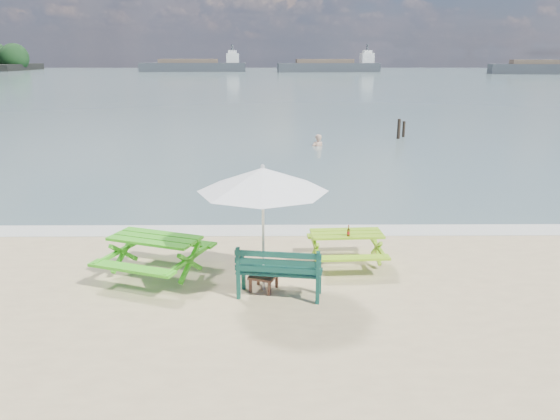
{
  "coord_description": "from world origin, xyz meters",
  "views": [
    {
      "loc": [
        0.28,
        -8.42,
        4.29
      ],
      "look_at": [
        0.37,
        3.0,
        1.0
      ],
      "focal_mm": 35.0,
      "sensor_mm": 36.0,
      "label": 1
    }
  ],
  "objects_px": {
    "side_table": "(264,282)",
    "patio_umbrella": "(263,180)",
    "picnic_table_right": "(346,249)",
    "swimmer": "(317,152)",
    "picnic_table_left": "(156,257)",
    "beer_bottle": "(348,233)",
    "park_bench": "(279,281)"
  },
  "relations": [
    {
      "from": "swimmer",
      "to": "picnic_table_left",
      "type": "bearing_deg",
      "value": -105.43
    },
    {
      "from": "picnic_table_left",
      "to": "patio_umbrella",
      "type": "xyz_separation_m",
      "value": [
        2.14,
        -0.67,
        1.73
      ]
    },
    {
      "from": "park_bench",
      "to": "side_table",
      "type": "distance_m",
      "value": 0.42
    },
    {
      "from": "park_bench",
      "to": "swimmer",
      "type": "distance_m",
      "value": 17.0
    },
    {
      "from": "picnic_table_left",
      "to": "picnic_table_right",
      "type": "bearing_deg",
      "value": 8.97
    },
    {
      "from": "picnic_table_left",
      "to": "beer_bottle",
      "type": "relative_size",
      "value": 10.51
    },
    {
      "from": "patio_umbrella",
      "to": "swimmer",
      "type": "height_order",
      "value": "patio_umbrella"
    },
    {
      "from": "park_bench",
      "to": "beer_bottle",
      "type": "relative_size",
      "value": 6.94
    },
    {
      "from": "beer_bottle",
      "to": "picnic_table_right",
      "type": "bearing_deg",
      "value": 90.8
    },
    {
      "from": "side_table",
      "to": "patio_umbrella",
      "type": "relative_size",
      "value": 0.2
    },
    {
      "from": "patio_umbrella",
      "to": "picnic_table_right",
      "type": "bearing_deg",
      "value": 36.83
    },
    {
      "from": "park_bench",
      "to": "picnic_table_left",
      "type": "bearing_deg",
      "value": 158.88
    },
    {
      "from": "picnic_table_right",
      "to": "swimmer",
      "type": "distance_m",
      "value": 15.35
    },
    {
      "from": "patio_umbrella",
      "to": "swimmer",
      "type": "bearing_deg",
      "value": 82.27
    },
    {
      "from": "picnic_table_left",
      "to": "park_bench",
      "type": "xyz_separation_m",
      "value": [
        2.44,
        -0.94,
        -0.11
      ]
    },
    {
      "from": "picnic_table_right",
      "to": "park_bench",
      "type": "bearing_deg",
      "value": -132.28
    },
    {
      "from": "side_table",
      "to": "patio_umbrella",
      "type": "distance_m",
      "value": 1.97
    },
    {
      "from": "side_table",
      "to": "swimmer",
      "type": "height_order",
      "value": "swimmer"
    },
    {
      "from": "patio_umbrella",
      "to": "swimmer",
      "type": "distance_m",
      "value": 16.93
    },
    {
      "from": "patio_umbrella",
      "to": "swimmer",
      "type": "relative_size",
      "value": 1.75
    },
    {
      "from": "picnic_table_left",
      "to": "patio_umbrella",
      "type": "relative_size",
      "value": 0.79
    },
    {
      "from": "side_table",
      "to": "swimmer",
      "type": "relative_size",
      "value": 0.35
    },
    {
      "from": "patio_umbrella",
      "to": "beer_bottle",
      "type": "xyz_separation_m",
      "value": [
        1.71,
        1.05,
        -1.35
      ]
    },
    {
      "from": "side_table",
      "to": "park_bench",
      "type": "bearing_deg",
      "value": -42.81
    },
    {
      "from": "picnic_table_left",
      "to": "patio_umbrella",
      "type": "distance_m",
      "value": 2.84
    },
    {
      "from": "picnic_table_left",
      "to": "park_bench",
      "type": "relative_size",
      "value": 1.51
    },
    {
      "from": "picnic_table_right",
      "to": "swimmer",
      "type": "height_order",
      "value": "picnic_table_right"
    },
    {
      "from": "beer_bottle",
      "to": "swimmer",
      "type": "bearing_deg",
      "value": 87.99
    },
    {
      "from": "swimmer",
      "to": "patio_umbrella",
      "type": "bearing_deg",
      "value": -97.73
    },
    {
      "from": "swimmer",
      "to": "park_bench",
      "type": "bearing_deg",
      "value": -96.62
    },
    {
      "from": "picnic_table_right",
      "to": "side_table",
      "type": "xyz_separation_m",
      "value": [
        -1.7,
        -1.28,
        -0.18
      ]
    },
    {
      "from": "picnic_table_left",
      "to": "beer_bottle",
      "type": "height_order",
      "value": "beer_bottle"
    }
  ]
}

